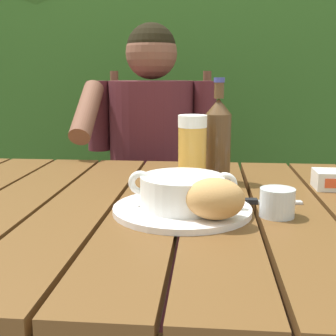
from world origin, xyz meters
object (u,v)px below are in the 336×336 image
at_px(beer_bottle, 218,139).
at_px(water_glass_small, 277,203).
at_px(serving_plate, 182,209).
at_px(soup_bowl, 182,191).
at_px(chair_near_diner, 157,198).
at_px(person_eating, 150,158).
at_px(beer_glass, 192,152).
at_px(table_knife, 256,202).
at_px(bread_roll, 215,199).
at_px(butter_tub, 336,180).

bearing_deg(beer_bottle, water_glass_small, -68.35).
bearing_deg(serving_plate, soup_bowl, -26.57).
distance_m(chair_near_diner, water_glass_small, 1.09).
distance_m(person_eating, soup_bowl, 0.80).
relative_size(serving_plate, beer_glass, 1.57).
bearing_deg(table_knife, beer_glass, 137.92).
bearing_deg(person_eating, beer_bottle, -64.56).
xyz_separation_m(chair_near_diner, beer_glass, (0.18, -0.77, 0.33)).
height_order(person_eating, beer_bottle, person_eating).
xyz_separation_m(soup_bowl, table_knife, (0.16, 0.08, -0.04)).
distance_m(person_eating, water_glass_small, 0.87).
relative_size(chair_near_diner, person_eating, 0.86).
xyz_separation_m(soup_bowl, beer_glass, (0.01, 0.21, 0.04)).
bearing_deg(beer_bottle, beer_glass, -134.52).
bearing_deg(soup_bowl, water_glass_small, -3.09).
distance_m(serving_plate, beer_glass, 0.22).
bearing_deg(bread_roll, serving_plate, 130.60).
distance_m(chair_near_diner, beer_bottle, 0.83).
bearing_deg(serving_plate, table_knife, 26.74).
height_order(chair_near_diner, butter_tub, chair_near_diner).
bearing_deg(person_eating, chair_near_diner, 89.16).
bearing_deg(bread_roll, chair_near_diner, 102.21).
bearing_deg(bread_roll, table_knife, 59.35).
relative_size(bread_roll, water_glass_small, 1.63).
relative_size(chair_near_diner, table_knife, 6.28).
bearing_deg(beer_glass, serving_plate, -93.16).
bearing_deg(beer_glass, soup_bowl, -93.16).
bearing_deg(person_eating, beer_glass, -72.64).
xyz_separation_m(person_eating, soup_bowl, (0.17, -0.78, 0.08)).
height_order(beer_bottle, water_glass_small, beer_bottle).
bearing_deg(soup_bowl, chair_near_diner, 99.51).
xyz_separation_m(bread_roll, beer_bottle, (0.01, 0.35, 0.06)).
bearing_deg(soup_bowl, bread_roll, -49.40).
height_order(beer_bottle, table_knife, beer_bottle).
relative_size(serving_plate, bread_roll, 2.50).
distance_m(serving_plate, beer_bottle, 0.30).
bearing_deg(soup_bowl, beer_glass, 86.84).
xyz_separation_m(chair_near_diner, table_knife, (0.32, -0.90, 0.25)).
distance_m(chair_near_diner, table_knife, 0.99).
bearing_deg(beer_bottle, serving_plate, -105.30).
bearing_deg(person_eating, serving_plate, -77.88).
bearing_deg(chair_near_diner, soup_bowl, -80.49).
bearing_deg(chair_near_diner, butter_tub, -55.07).
bearing_deg(serving_plate, beer_glass, 86.84).
bearing_deg(beer_bottle, soup_bowl, -105.30).
distance_m(soup_bowl, beer_glass, 0.21).
xyz_separation_m(bread_roll, beer_glass, (-0.05, 0.28, 0.04)).
height_order(beer_bottle, butter_tub, beer_bottle).
height_order(serving_plate, butter_tub, butter_tub).
bearing_deg(bread_roll, soup_bowl, 130.60).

